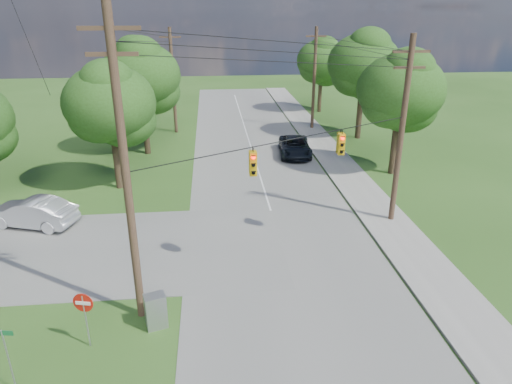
{
  "coord_description": "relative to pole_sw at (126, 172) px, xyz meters",
  "views": [
    {
      "loc": [
        -1.46,
        -15.44,
        11.73
      ],
      "look_at": [
        0.58,
        5.0,
        3.37
      ],
      "focal_mm": 32.0,
      "sensor_mm": 36.0,
      "label": 1
    }
  ],
  "objects": [
    {
      "name": "pole_sw",
      "position": [
        0.0,
        0.0,
        0.0
      ],
      "size": [
        2.0,
        0.32,
        12.0
      ],
      "color": "brown",
      "rests_on": "ground"
    },
    {
      "name": "do_not_enter_sign",
      "position": [
        -1.67,
        -1.7,
        -4.55
      ],
      "size": [
        0.75,
        0.21,
        2.3
      ],
      "rotation": [
        0.0,
        0.0,
        -0.23
      ],
      "color": "#97999D",
      "rests_on": "ground"
    },
    {
      "name": "ground",
      "position": [
        4.6,
        -0.4,
        -6.23
      ],
      "size": [
        140.0,
        140.0,
        0.0
      ],
      "primitive_type": "plane",
      "color": "#2B4F1A",
      "rests_on": "ground"
    },
    {
      "name": "tree_e_near",
      "position": [
        16.6,
        15.6,
        0.02
      ],
      "size": [
        6.2,
        6.2,
        8.81
      ],
      "color": "#473123",
      "rests_on": "ground"
    },
    {
      "name": "pole_north_w",
      "position": [
        -0.4,
        29.6,
        -1.1
      ],
      "size": [
        2.0,
        0.32,
        10.0
      ],
      "color": "brown",
      "rests_on": "ground"
    },
    {
      "name": "tree_w_near",
      "position": [
        -3.4,
        14.6,
        -0.3
      ],
      "size": [
        6.0,
        6.0,
        8.4
      ],
      "color": "#473123",
      "rests_on": "ground"
    },
    {
      "name": "sidewalk_east",
      "position": [
        13.3,
        4.6,
        -6.17
      ],
      "size": [
        2.6,
        100.0,
        0.12
      ],
      "primitive_type": "cube",
      "color": "#A5A19A",
      "rests_on": "ground"
    },
    {
      "name": "control_cabinet",
      "position": [
        0.7,
        -0.82,
        -5.5
      ],
      "size": [
        0.93,
        0.79,
        1.45
      ],
      "primitive_type": "cube",
      "rotation": [
        0.0,
        0.0,
        0.29
      ],
      "color": "#97999D",
      "rests_on": "ground"
    },
    {
      "name": "street_name_sign",
      "position": [
        -3.62,
        -3.61,
        -4.68
      ],
      "size": [
        0.72,
        0.14,
        2.4
      ],
      "rotation": [
        0.0,
        0.0,
        -0.16
      ],
      "color": "#97999D",
      "rests_on": "ground"
    },
    {
      "name": "car_cross_silver",
      "position": [
        -7.23,
        8.9,
        -5.36
      ],
      "size": [
        5.35,
        3.22,
        1.66
      ],
      "primitive_type": "imported",
      "rotation": [
        0.0,
        0.0,
        -1.88
      ],
      "color": "silver",
      "rests_on": "cross_road"
    },
    {
      "name": "pole_north_e",
      "position": [
        13.5,
        29.6,
        -1.1
      ],
      "size": [
        2.0,
        0.32,
        10.0
      ],
      "color": "brown",
      "rests_on": "ground"
    },
    {
      "name": "traffic_signals",
      "position": [
        7.15,
        4.03,
        -0.73
      ],
      "size": [
        4.91,
        3.27,
        1.05
      ],
      "color": "gold",
      "rests_on": "ground"
    },
    {
      "name": "car_main_north",
      "position": [
        10.1,
        20.74,
        -5.44
      ],
      "size": [
        2.99,
        5.64,
        1.51
      ],
      "primitive_type": "imported",
      "rotation": [
        0.0,
        0.0,
        -0.09
      ],
      "color": "black",
      "rests_on": "main_road"
    },
    {
      "name": "power_lines",
      "position": [
        6.1,
        11.14,
        2.93
      ],
      "size": [
        13.93,
        29.62,
        4.93
      ],
      "color": "black",
      "rests_on": "ground"
    },
    {
      "name": "tree_w_far",
      "position": [
        -4.4,
        32.6,
        0.02
      ],
      "size": [
        6.0,
        6.0,
        8.73
      ],
      "color": "#473123",
      "rests_on": "ground"
    },
    {
      "name": "tree_e_far",
      "position": [
        16.1,
        37.6,
        -0.31
      ],
      "size": [
        5.8,
        5.8,
        8.32
      ],
      "color": "#473123",
      "rests_on": "ground"
    },
    {
      "name": "tree_w_mid",
      "position": [
        -2.4,
        22.6,
        0.35
      ],
      "size": [
        6.4,
        6.4,
        9.22
      ],
      "color": "#473123",
      "rests_on": "ground"
    },
    {
      "name": "main_road",
      "position": [
        6.6,
        4.6,
        -6.21
      ],
      "size": [
        10.0,
        100.0,
        0.03
      ],
      "primitive_type": "cube",
      "color": "gray",
      "rests_on": "ground"
    },
    {
      "name": "pole_ne",
      "position": [
        13.5,
        7.6,
        -0.76
      ],
      "size": [
        2.0,
        0.32,
        10.5
      ],
      "color": "brown",
      "rests_on": "ground"
    },
    {
      "name": "tree_e_mid",
      "position": [
        17.1,
        25.6,
        0.68
      ],
      "size": [
        6.6,
        6.6,
        9.64
      ],
      "color": "#473123",
      "rests_on": "ground"
    }
  ]
}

